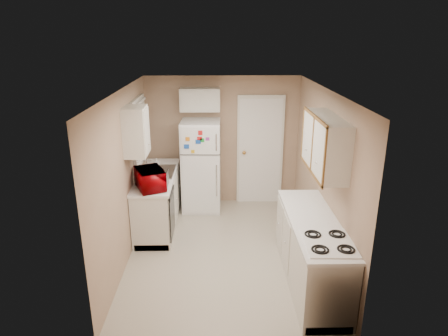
{
  "coord_description": "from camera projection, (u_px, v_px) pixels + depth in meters",
  "views": [
    {
      "loc": [
        -0.11,
        -5.29,
        3.13
      ],
      "look_at": [
        0.0,
        0.5,
        1.15
      ],
      "focal_mm": 32.0,
      "sensor_mm": 36.0,
      "label": 1
    }
  ],
  "objects": [
    {
      "name": "right_counter",
      "position": [
        311.0,
        251.0,
        5.13
      ],
      "size": [
        0.6,
        2.0,
        0.9
      ],
      "primitive_type": "cube",
      "color": "silver",
      "rests_on": "floor"
    },
    {
      "name": "wall_left",
      "position": [
        125.0,
        177.0,
        5.6
      ],
      "size": [
        3.8,
        3.8,
        0.0
      ],
      "primitive_type": "plane",
      "color": "tan",
      "rests_on": "floor"
    },
    {
      "name": "sink",
      "position": [
        158.0,
        174.0,
        6.71
      ],
      "size": [
        0.54,
        0.74,
        0.16
      ],
      "primitive_type": "cube",
      "color": "gray",
      "rests_on": "left_counter"
    },
    {
      "name": "wall_front",
      "position": [
        229.0,
        244.0,
        3.83
      ],
      "size": [
        2.8,
        2.8,
        0.0
      ],
      "primitive_type": "plane",
      "color": "tan",
      "rests_on": "floor"
    },
    {
      "name": "refrigerator",
      "position": [
        201.0,
        166.0,
        7.22
      ],
      "size": [
        0.7,
        0.68,
        1.66
      ],
      "primitive_type": "cube",
      "rotation": [
        0.0,
        0.0,
        -0.03
      ],
      "color": "white",
      "rests_on": "floor"
    },
    {
      "name": "left_counter",
      "position": [
        158.0,
        200.0,
        6.7
      ],
      "size": [
        0.6,
        1.8,
        0.9
      ],
      "primitive_type": "cube",
      "color": "silver",
      "rests_on": "floor"
    },
    {
      "name": "microwave",
      "position": [
        150.0,
        179.0,
        5.95
      ],
      "size": [
        0.62,
        0.5,
        0.36
      ],
      "primitive_type": "imported",
      "rotation": [
        0.0,
        0.0,
        1.99
      ],
      "color": "#910005",
      "rests_on": "left_counter"
    },
    {
      "name": "upper_cabinet_left",
      "position": [
        136.0,
        131.0,
        5.62
      ],
      "size": [
        0.3,
        0.45,
        0.7
      ],
      "primitive_type": "cube",
      "color": "silver",
      "rests_on": "wall_left"
    },
    {
      "name": "window_blinds",
      "position": [
        140.0,
        131.0,
        6.47
      ],
      "size": [
        0.1,
        0.98,
        1.08
      ],
      "primitive_type": "cube",
      "color": "silver",
      "rests_on": "wall_left"
    },
    {
      "name": "dishwasher",
      "position": [
        172.0,
        213.0,
        6.13
      ],
      "size": [
        0.03,
        0.58,
        0.72
      ],
      "primitive_type": "cube",
      "color": "black",
      "rests_on": "floor"
    },
    {
      "name": "cabinet_over_fridge",
      "position": [
        200.0,
        100.0,
        7.02
      ],
      "size": [
        0.7,
        0.3,
        0.4
      ],
      "primitive_type": "cube",
      "color": "silver",
      "rests_on": "wall_back"
    },
    {
      "name": "soap_bottle",
      "position": [
        156.0,
        162.0,
        6.87
      ],
      "size": [
        0.1,
        0.1,
        0.17
      ],
      "primitive_type": "imported",
      "rotation": [
        0.0,
        0.0,
        -0.28
      ],
      "color": "white",
      "rests_on": "left_counter"
    },
    {
      "name": "ceiling",
      "position": [
        225.0,
        90.0,
        5.24
      ],
      "size": [
        3.8,
        3.8,
        0.0
      ],
      "primitive_type": "plane",
      "color": "white",
      "rests_on": "floor"
    },
    {
      "name": "interior_door",
      "position": [
        260.0,
        151.0,
        7.46
      ],
      "size": [
        0.86,
        0.06,
        2.08
      ],
      "primitive_type": "cube",
      "color": "white",
      "rests_on": "floor"
    },
    {
      "name": "upper_cabinet_right",
      "position": [
        325.0,
        144.0,
        4.98
      ],
      "size": [
        0.3,
        1.2,
        0.7
      ],
      "primitive_type": "cube",
      "color": "silver",
      "rests_on": "wall_right"
    },
    {
      "name": "wall_back",
      "position": [
        223.0,
        141.0,
        7.43
      ],
      "size": [
        2.8,
        2.8,
        0.0
      ],
      "primitive_type": "plane",
      "color": "tan",
      "rests_on": "floor"
    },
    {
      "name": "wall_right",
      "position": [
        323.0,
        175.0,
        5.65
      ],
      "size": [
        3.8,
        3.8,
        0.0
      ],
      "primitive_type": "plane",
      "color": "tan",
      "rests_on": "floor"
    },
    {
      "name": "floor",
      "position": [
        225.0,
        251.0,
        6.02
      ],
      "size": [
        3.8,
        3.8,
        0.0
      ],
      "primitive_type": "plane",
      "color": "beige",
      "rests_on": "ground"
    },
    {
      "name": "stove",
      "position": [
        325.0,
        281.0,
        4.6
      ],
      "size": [
        0.56,
        0.68,
        0.81
      ],
      "primitive_type": "cube",
      "rotation": [
        0.0,
        0.0,
        -0.03
      ],
      "color": "white",
      "rests_on": "floor"
    }
  ]
}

